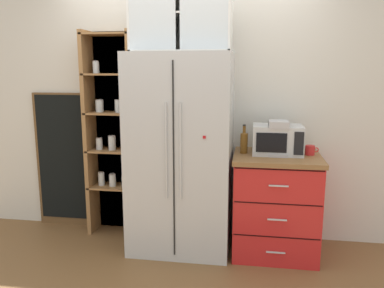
{
  "coord_description": "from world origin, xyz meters",
  "views": [
    {
      "loc": [
        0.65,
        -3.43,
        1.67
      ],
      "look_at": [
        0.1,
        0.01,
        1.0
      ],
      "focal_mm": 36.29,
      "sensor_mm": 36.0,
      "label": 1
    }
  ],
  "objects_px": {
    "coffee_maker": "(278,138)",
    "mug_red": "(310,150)",
    "chalkboard_menu": "(63,160)",
    "microwave": "(277,140)",
    "bottle_amber": "(244,141)",
    "mug_charcoal": "(277,149)",
    "refrigerator": "(181,153)"
  },
  "relations": [
    {
      "from": "mug_charcoal",
      "to": "bottle_amber",
      "type": "bearing_deg",
      "value": -176.2
    },
    {
      "from": "refrigerator",
      "to": "coffee_maker",
      "type": "height_order",
      "value": "refrigerator"
    },
    {
      "from": "coffee_maker",
      "to": "bottle_amber",
      "type": "distance_m",
      "value": 0.3
    },
    {
      "from": "microwave",
      "to": "refrigerator",
      "type": "bearing_deg",
      "value": -175.58
    },
    {
      "from": "bottle_amber",
      "to": "chalkboard_menu",
      "type": "relative_size",
      "value": 0.18
    },
    {
      "from": "refrigerator",
      "to": "microwave",
      "type": "distance_m",
      "value": 0.88
    },
    {
      "from": "refrigerator",
      "to": "bottle_amber",
      "type": "height_order",
      "value": "refrigerator"
    },
    {
      "from": "mug_charcoal",
      "to": "bottle_amber",
      "type": "xyz_separation_m",
      "value": [
        -0.3,
        -0.02,
        0.07
      ]
    },
    {
      "from": "coffee_maker",
      "to": "bottle_amber",
      "type": "height_order",
      "value": "coffee_maker"
    },
    {
      "from": "chalkboard_menu",
      "to": "microwave",
      "type": "bearing_deg",
      "value": -6.54
    },
    {
      "from": "bottle_amber",
      "to": "chalkboard_menu",
      "type": "xyz_separation_m",
      "value": [
        -1.91,
        0.27,
        -0.31
      ]
    },
    {
      "from": "mug_charcoal",
      "to": "bottle_amber",
      "type": "relative_size",
      "value": 0.44
    },
    {
      "from": "mug_charcoal",
      "to": "microwave",
      "type": "bearing_deg",
      "value": -115.72
    },
    {
      "from": "coffee_maker",
      "to": "mug_red",
      "type": "bearing_deg",
      "value": 8.4
    },
    {
      "from": "microwave",
      "to": "mug_red",
      "type": "bearing_deg",
      "value": 0.1
    },
    {
      "from": "mug_red",
      "to": "chalkboard_menu",
      "type": "height_order",
      "value": "chalkboard_menu"
    },
    {
      "from": "chalkboard_menu",
      "to": "mug_charcoal",
      "type": "bearing_deg",
      "value": -6.39
    },
    {
      "from": "microwave",
      "to": "chalkboard_menu",
      "type": "xyz_separation_m",
      "value": [
        -2.21,
        0.25,
        -0.33
      ]
    },
    {
      "from": "coffee_maker",
      "to": "chalkboard_menu",
      "type": "xyz_separation_m",
      "value": [
        -2.21,
        0.3,
        -0.35
      ]
    },
    {
      "from": "bottle_amber",
      "to": "mug_red",
      "type": "bearing_deg",
      "value": 1.49
    },
    {
      "from": "refrigerator",
      "to": "bottle_amber",
      "type": "xyz_separation_m",
      "value": [
        0.57,
        0.05,
        0.13
      ]
    },
    {
      "from": "microwave",
      "to": "mug_red",
      "type": "distance_m",
      "value": 0.3
    },
    {
      "from": "coffee_maker",
      "to": "bottle_amber",
      "type": "xyz_separation_m",
      "value": [
        -0.3,
        0.03,
        -0.04
      ]
    },
    {
      "from": "coffee_maker",
      "to": "bottle_amber",
      "type": "relative_size",
      "value": 1.18
    },
    {
      "from": "microwave",
      "to": "chalkboard_menu",
      "type": "bearing_deg",
      "value": 173.46
    },
    {
      "from": "coffee_maker",
      "to": "mug_red",
      "type": "height_order",
      "value": "coffee_maker"
    },
    {
      "from": "mug_red",
      "to": "mug_charcoal",
      "type": "xyz_separation_m",
      "value": [
        -0.29,
        0.0,
        0.0
      ]
    },
    {
      "from": "refrigerator",
      "to": "mug_charcoal",
      "type": "relative_size",
      "value": 15.72
    },
    {
      "from": "mug_charcoal",
      "to": "chalkboard_menu",
      "type": "distance_m",
      "value": 2.24
    },
    {
      "from": "microwave",
      "to": "bottle_amber",
      "type": "height_order",
      "value": "bottle_amber"
    },
    {
      "from": "microwave",
      "to": "mug_red",
      "type": "xyz_separation_m",
      "value": [
        0.29,
        0.0,
        -0.09
      ]
    },
    {
      "from": "chalkboard_menu",
      "to": "mug_red",
      "type": "bearing_deg",
      "value": -5.78
    }
  ]
}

